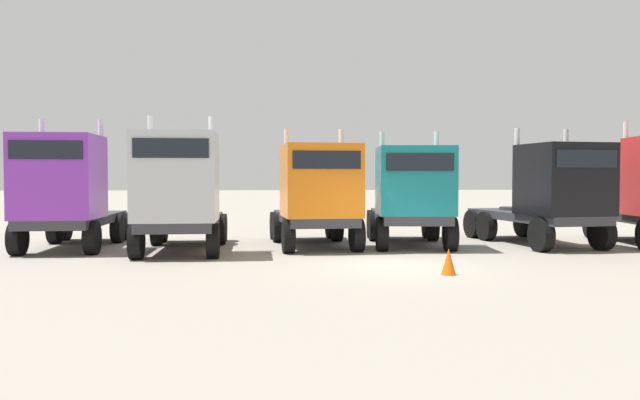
{
  "coord_description": "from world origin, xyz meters",
  "views": [
    {
      "loc": [
        -3.38,
        -16.75,
        2.38
      ],
      "look_at": [
        -1.62,
        4.58,
        1.61
      ],
      "focal_mm": 35.19,
      "sensor_mm": 36.0,
      "label": 1
    }
  ],
  "objects_px": {
    "semi_truck_purple": "(65,191)",
    "semi_truck_teal": "(412,195)",
    "semi_truck_silver": "(179,193)",
    "semi_truck_black": "(552,194)",
    "semi_truck_orange": "(317,194)",
    "traffic_cone_mid": "(449,262)"
  },
  "relations": [
    {
      "from": "semi_truck_silver",
      "to": "semi_truck_teal",
      "type": "height_order",
      "value": "semi_truck_silver"
    },
    {
      "from": "semi_truck_orange",
      "to": "traffic_cone_mid",
      "type": "distance_m",
      "value": 6.66
    },
    {
      "from": "semi_truck_purple",
      "to": "semi_truck_black",
      "type": "distance_m",
      "value": 16.16
    },
    {
      "from": "semi_truck_silver",
      "to": "semi_truck_teal",
      "type": "xyz_separation_m",
      "value": [
        7.59,
        1.29,
        -0.13
      ]
    },
    {
      "from": "semi_truck_black",
      "to": "semi_truck_orange",
      "type": "bearing_deg",
      "value": -99.02
    },
    {
      "from": "semi_truck_orange",
      "to": "semi_truck_teal",
      "type": "relative_size",
      "value": 1.01
    },
    {
      "from": "semi_truck_silver",
      "to": "semi_truck_black",
      "type": "xyz_separation_m",
      "value": [
        12.37,
        0.98,
        -0.08
      ]
    },
    {
      "from": "semi_truck_purple",
      "to": "traffic_cone_mid",
      "type": "height_order",
      "value": "semi_truck_purple"
    },
    {
      "from": "semi_truck_black",
      "to": "semi_truck_silver",
      "type": "bearing_deg",
      "value": -93.09
    },
    {
      "from": "semi_truck_teal",
      "to": "semi_truck_black",
      "type": "relative_size",
      "value": 0.94
    },
    {
      "from": "semi_truck_teal",
      "to": "semi_truck_black",
      "type": "xyz_separation_m",
      "value": [
        4.77,
        -0.3,
        0.04
      ]
    },
    {
      "from": "semi_truck_purple",
      "to": "semi_truck_teal",
      "type": "height_order",
      "value": "semi_truck_purple"
    },
    {
      "from": "semi_truck_silver",
      "to": "semi_truck_black",
      "type": "distance_m",
      "value": 12.41
    },
    {
      "from": "semi_truck_orange",
      "to": "semi_truck_black",
      "type": "height_order",
      "value": "semi_truck_black"
    },
    {
      "from": "semi_truck_purple",
      "to": "semi_truck_silver",
      "type": "xyz_separation_m",
      "value": [
        3.79,
        -1.18,
        -0.03
      ]
    },
    {
      "from": "semi_truck_purple",
      "to": "semi_truck_black",
      "type": "relative_size",
      "value": 0.94
    },
    {
      "from": "semi_truck_silver",
      "to": "semi_truck_orange",
      "type": "distance_m",
      "value": 4.53
    },
    {
      "from": "semi_truck_black",
      "to": "traffic_cone_mid",
      "type": "xyz_separation_m",
      "value": [
        -5.24,
        -5.69,
        -1.51
      ]
    },
    {
      "from": "semi_truck_teal",
      "to": "semi_truck_black",
      "type": "distance_m",
      "value": 4.78
    },
    {
      "from": "semi_truck_silver",
      "to": "semi_truck_black",
      "type": "bearing_deg",
      "value": 93.41
    },
    {
      "from": "semi_truck_purple",
      "to": "semi_truck_silver",
      "type": "relative_size",
      "value": 0.95
    },
    {
      "from": "semi_truck_orange",
      "to": "traffic_cone_mid",
      "type": "xyz_separation_m",
      "value": [
        2.75,
        -5.88,
        -1.49
      ]
    }
  ]
}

